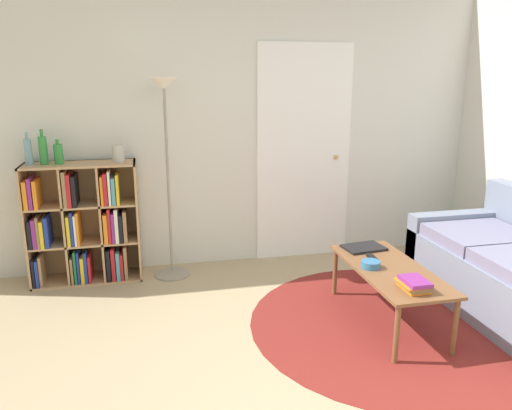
# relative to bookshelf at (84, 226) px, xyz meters

# --- Properties ---
(wall_back) EXTENTS (7.28, 0.11, 2.60)m
(wall_back) POSITION_rel_bookshelf_xyz_m (1.60, 0.22, 0.79)
(wall_back) COLOR silver
(wall_back) RESTS_ON ground_plane
(rug) EXTENTS (2.09, 2.09, 0.01)m
(rug) POSITION_rel_bookshelf_xyz_m (2.25, -1.35, -0.49)
(rug) COLOR maroon
(rug) RESTS_ON ground_plane
(bookshelf) EXTENTS (0.92, 0.34, 1.04)m
(bookshelf) POSITION_rel_bookshelf_xyz_m (0.00, 0.00, 0.00)
(bookshelf) COLOR tan
(bookshelf) RESTS_ON ground_plane
(floor_lamp) EXTENTS (0.31, 0.31, 1.74)m
(floor_lamp) POSITION_rel_bookshelf_xyz_m (0.73, -0.07, 0.81)
(floor_lamp) COLOR gray
(floor_lamp) RESTS_ON ground_plane
(coffee_table) EXTENTS (0.49, 1.12, 0.42)m
(coffee_table) POSITION_rel_bookshelf_xyz_m (2.22, -1.29, -0.12)
(coffee_table) COLOR brown
(coffee_table) RESTS_ON ground_plane
(laptop) EXTENTS (0.34, 0.26, 0.02)m
(laptop) POSITION_rel_bookshelf_xyz_m (2.20, -0.88, -0.07)
(laptop) COLOR black
(laptop) RESTS_ON coffee_table
(bowl) EXTENTS (0.14, 0.14, 0.05)m
(bowl) POSITION_rel_bookshelf_xyz_m (2.08, -1.26, -0.05)
(bowl) COLOR teal
(bowl) RESTS_ON coffee_table
(book_stack_on_table) EXTENTS (0.16, 0.22, 0.08)m
(book_stack_on_table) POSITION_rel_bookshelf_xyz_m (2.19, -1.67, -0.04)
(book_stack_on_table) COLOR orange
(book_stack_on_table) RESTS_ON coffee_table
(remote) EXTENTS (0.05, 0.15, 0.02)m
(remote) POSITION_rel_bookshelf_xyz_m (2.17, -1.11, -0.07)
(remote) COLOR black
(remote) RESTS_ON coffee_table
(bottle_left) EXTENTS (0.06, 0.06, 0.27)m
(bottle_left) POSITION_rel_bookshelf_xyz_m (-0.38, -0.00, 0.66)
(bottle_left) COLOR #6B93A3
(bottle_left) RESTS_ON bookshelf
(bottle_middle) EXTENTS (0.07, 0.07, 0.29)m
(bottle_middle) POSITION_rel_bookshelf_xyz_m (-0.26, 0.00, 0.66)
(bottle_middle) COLOR #2D8438
(bottle_middle) RESTS_ON bookshelf
(bottle_right) EXTENTS (0.07, 0.07, 0.20)m
(bottle_right) POSITION_rel_bookshelf_xyz_m (-0.15, 0.01, 0.63)
(bottle_right) COLOR #2D8438
(bottle_right) RESTS_ON bookshelf
(vase_on_shelf) EXTENTS (0.10, 0.10, 0.14)m
(vase_on_shelf) POSITION_rel_bookshelf_xyz_m (0.33, 0.00, 0.62)
(vase_on_shelf) COLOR #B7B2A8
(vase_on_shelf) RESTS_ON bookshelf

